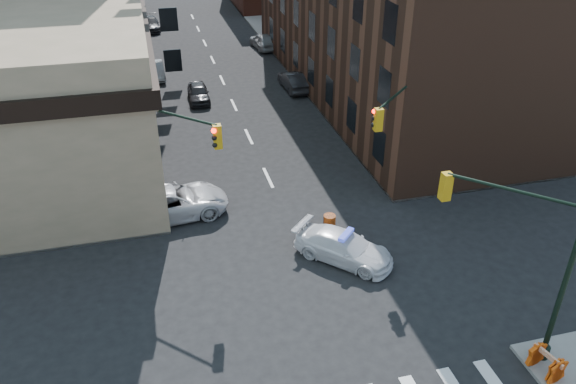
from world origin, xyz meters
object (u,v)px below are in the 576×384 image
barricade_nw_a (129,222)px  pedestrian_b (85,214)px  pedestrian_a (112,215)px  barrel_road (329,225)px  parked_car_enear (294,81)px  barrel_bank (178,209)px  pickup (171,202)px  police_car (344,247)px  parked_car_wnear (198,93)px  parked_car_wfar (155,70)px  barricade_se_a (544,361)px

barricade_nw_a → pedestrian_b: bearing=169.4°
pedestrian_a → pedestrian_b: bearing=179.8°
pedestrian_b → barrel_road: size_ratio=1.86×
parked_car_enear → barrel_bank: bearing=55.6°
pedestrian_b → barrel_bank: bearing=-10.6°
pickup → barricade_nw_a: pickup is taller
parked_car_enear → pedestrian_b: size_ratio=2.24×
pedestrian_b → barricade_nw_a: bearing=-25.5°
pedestrian_a → barrel_bank: pedestrian_a is taller
parked_car_enear → pedestrian_a: 22.68m
parked_car_enear → pedestrian_a: (-14.10, -17.76, 0.29)m
police_car → parked_car_wnear: (-4.17, 22.18, -0.02)m
barrel_bank → barrel_road: bearing=-25.5°
parked_car_wfar → barrel_bank: parked_car_wfar is taller
parked_car_enear → police_car: bearing=78.7°
pickup → pedestrian_a: pedestrian_a is taller
pickup → barrel_road: pickup is taller
parked_car_enear → pedestrian_a: size_ratio=2.56×
parked_car_wfar → parked_car_wnear: bearing=-67.1°
police_car → barricade_nw_a: police_car is taller
barricade_se_a → barricade_nw_a: 19.44m
barrel_road → barricade_nw_a: (-9.66, 2.66, 0.05)m
parked_car_wnear → barrel_bank: size_ratio=3.80×
police_car → barricade_se_a: size_ratio=4.12×
barrel_bank → barricade_se_a: barrel_bank is taller
pickup → parked_car_wfar: size_ratio=1.43×
parked_car_enear → barrel_road: size_ratio=4.16×
barrel_road → barricade_nw_a: 10.02m
parked_car_enear → barrel_bank: size_ratio=4.35×
police_car → pedestrian_b: size_ratio=2.35×
police_car → parked_car_enear: parked_car_enear is taller
pedestrian_a → parked_car_wfar: bearing=88.2°
parked_car_wnear → barrel_bank: bearing=-99.0°
pickup → parked_car_enear: size_ratio=1.33×
barrel_road → barrel_bank: bearing=154.5°
parked_car_wnear → pedestrian_a: pedestrian_a is taller
parked_car_wfar → barricade_se_a: parked_car_wfar is taller
pickup → barricade_se_a: (12.20, -14.06, -0.25)m
pedestrian_b → barrel_road: pedestrian_b is taller
barricade_se_a → barricade_nw_a: barricade_nw_a is taller
parked_car_enear → pedestrian_a: bearing=49.4°
pedestrian_b → police_car: bearing=-39.8°
police_car → parked_car_wnear: bearing=55.9°
parked_car_enear → barricade_nw_a: (-13.34, -17.96, -0.15)m
barricade_nw_a → barrel_bank: bearing=16.2°
police_car → pickup: 9.46m
pedestrian_a → barrel_bank: (3.24, 0.55, -0.51)m
barricade_nw_a → barrel_road: bearing=-16.3°
barricade_se_a → parked_car_wnear: bearing=1.5°
parked_car_wfar → barrel_bank: 22.99m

